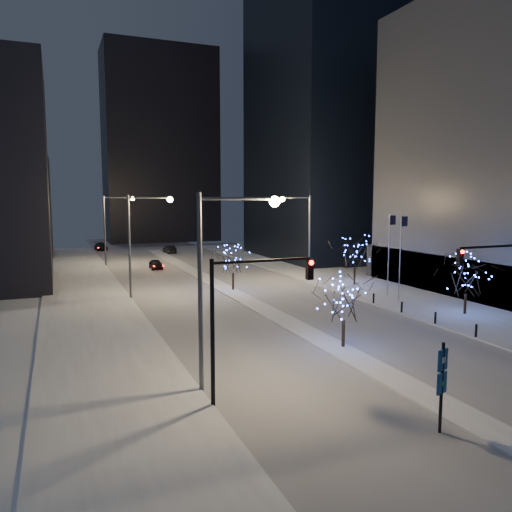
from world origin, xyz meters
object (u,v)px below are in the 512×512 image
street_lamp_east (303,226)px  holiday_tree_plaza_near (467,276)px  traffic_signal_west (244,305)px  car_far (101,247)px  street_lamp_w_far (112,220)px  car_near (156,264)px  wayfinding_sign (442,378)px  traffic_signal_east (502,279)px  street_lamp_w_near (221,263)px  holiday_tree_median_near (344,297)px  street_lamp_w_mid (140,231)px  holiday_tree_median_far (233,260)px  car_mid (169,249)px  holiday_tree_plaza_far (355,253)px

street_lamp_east → holiday_tree_plaza_near: 21.10m
traffic_signal_west → car_far: bearing=90.3°
street_lamp_w_far → car_near: bearing=-49.4°
car_near → holiday_tree_plaza_near: size_ratio=0.77×
street_lamp_w_far → wayfinding_sign: street_lamp_w_far is taller
street_lamp_w_far → traffic_signal_east: size_ratio=1.43×
street_lamp_w_near → car_far: size_ratio=2.16×
street_lamp_east → holiday_tree_median_near: (-9.58, -24.44, -3.05)m
traffic_signal_west → traffic_signal_east: bearing=3.3°
street_lamp_w_mid → wayfinding_sign: street_lamp_w_mid is taller
traffic_signal_east → street_lamp_w_mid: bearing=124.5°
car_near → holiday_tree_plaza_near: holiday_tree_plaza_near is taller
street_lamp_w_mid → wayfinding_sign: (6.94, -33.00, -4.12)m
street_lamp_east → holiday_tree_median_far: street_lamp_east is taller
wayfinding_sign → street_lamp_w_near: bearing=110.2°
holiday_tree_median_near → wayfinding_sign: (-2.50, -11.56, -1.03)m
street_lamp_w_near → car_near: (4.97, 44.21, -5.85)m
traffic_signal_east → car_mid: traffic_signal_east is taller
holiday_tree_plaza_near → car_near: bearing=117.2°
traffic_signal_west → traffic_signal_east: size_ratio=1.00×
traffic_signal_west → car_far: size_ratio=1.51×
street_lamp_east → car_near: (-14.05, 16.21, -5.80)m
car_mid → holiday_tree_median_far: 37.77m
street_lamp_w_mid → street_lamp_east: bearing=9.0°
street_lamp_w_near → traffic_signal_east: (17.88, -1.00, -1.74)m
street_lamp_w_mid → street_lamp_w_far: (0.00, 25.00, 0.00)m
traffic_signal_east → car_near: size_ratio=1.84×
holiday_tree_plaza_near → car_mid: bearing=103.2°
street_lamp_w_near → car_near: bearing=83.6°
traffic_signal_east → holiday_tree_plaza_far: bearing=78.0°
street_lamp_w_far → traffic_signal_west: street_lamp_w_far is taller
street_lamp_east → car_near: bearing=130.9°
street_lamp_w_far → street_lamp_east: (19.02, -22.00, -0.05)m
car_mid → holiday_tree_median_far: (-1.41, -37.65, 2.62)m
traffic_signal_west → holiday_tree_median_far: (8.94, 27.10, -1.48)m
street_lamp_w_mid → car_near: street_lamp_w_mid is taller
traffic_signal_west → holiday_tree_median_far: 28.57m
traffic_signal_west → holiday_tree_plaza_near: traffic_signal_west is taller
street_lamp_w_mid → street_lamp_east: (19.02, 3.00, -0.05)m
car_far → wayfinding_sign: bearing=-89.5°
street_lamp_w_mid → traffic_signal_west: (0.50, -27.00, -1.74)m
traffic_signal_west → car_mid: (10.35, 64.75, -4.10)m
street_lamp_w_far → car_far: size_ratio=2.16×
holiday_tree_median_near → holiday_tree_median_far: 21.53m
traffic_signal_west → traffic_signal_east: same height
street_lamp_w_mid → car_near: (4.97, 19.21, -5.85)m
wayfinding_sign → street_lamp_w_far: bearing=76.1°
street_lamp_east → traffic_signal_west: 35.30m
wayfinding_sign → holiday_tree_median_far: bearing=65.0°
street_lamp_east → holiday_tree_plaza_far: 6.92m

